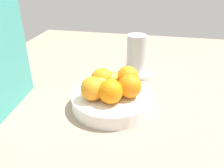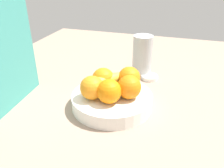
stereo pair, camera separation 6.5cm
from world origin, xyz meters
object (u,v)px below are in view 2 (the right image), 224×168
fruit_bowl (112,100)px  cutting_board (7,55)px  orange_back_right (109,91)px  jar_lid (149,77)px  orange_back_left (92,88)px  orange_front_right (129,78)px  orange_center (103,79)px  banana_bunch (106,83)px  orange_front_left (129,87)px  thermos_tumbler (142,56)px

fruit_bowl → cutting_board: (-7.58, 33.36, 15.66)cm
orange_back_right → jar_lid: orange_back_right is taller
orange_back_right → orange_back_left: bearing=84.2°
orange_front_right → orange_back_right: same height
orange_back_left → cutting_board: 29.63cm
fruit_bowl → orange_center: bearing=55.9°
orange_front_right → banana_bunch: size_ratio=0.48×
orange_back_right → orange_center: bearing=31.1°
orange_front_left → banana_bunch: size_ratio=0.48×
orange_front_right → orange_back_right: (-11.36, 3.79, 0.00)cm
orange_back_right → banana_bunch: 7.76cm
orange_front_left → jar_lid: 26.84cm
orange_front_right → cutting_board: bearing=110.4°
orange_front_left → orange_center: bearing=73.4°
orange_front_left → cutting_board: size_ratio=0.22×
thermos_tumbler → banana_bunch: bearing=164.0°
orange_back_right → jar_lid: bearing=-15.8°
fruit_bowl → orange_back_left: orange_back_left is taller
orange_back_right → banana_bunch: (6.94, 3.37, -0.84)cm
orange_front_left → thermos_tumbler: thermos_tumbler is taller
orange_back_right → cutting_board: size_ratio=0.22×
cutting_board → jar_lid: 56.35cm
orange_back_right → cutting_board: (-2.67, 33.93, 9.38)cm
orange_front_left → orange_back_right: (-4.68, 5.41, 0.00)cm
thermos_tumbler → jar_lid: 9.70cm
orange_front_left → jar_lid: bearing=-7.0°
banana_bunch → cutting_board: (-9.61, 30.56, 10.22)cm
orange_front_left → orange_center: (3.00, 10.04, 0.00)cm
orange_front_right → orange_back_left: size_ratio=1.00×
orange_center → jar_lid: bearing=-30.3°
orange_back_left → orange_back_right: same height
orange_back_right → orange_front_left: bearing=-49.1°
orange_front_left → orange_front_right: 6.88cm
orange_back_left → jar_lid: (29.54, -14.53, -7.84)cm
banana_bunch → fruit_bowl: bearing=-125.8°
cutting_board → fruit_bowl: bearing=-81.3°
orange_front_right → orange_back_right: 11.97cm
fruit_bowl → banana_bunch: banana_bunch is taller
orange_center → orange_back_left: bearing=168.9°
fruit_bowl → jar_lid: (25.24, -9.09, -1.56)cm
orange_front_right → thermos_tumbler: thermos_tumbler is taller
orange_center → orange_back_left: size_ratio=1.00×
orange_center → cutting_board: cutting_board is taller
fruit_bowl → cutting_board: 37.63cm
orange_back_left → thermos_tumbler: size_ratio=0.45×
orange_front_left → cutting_board: cutting_board is taller
fruit_bowl → orange_front_left: bearing=-92.3°
orange_front_left → orange_back_left: same height
orange_back_right → thermos_tumbler: 33.70cm
orange_front_right → banana_bunch: bearing=121.7°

